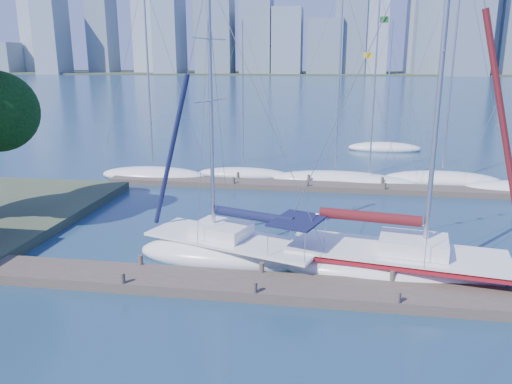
# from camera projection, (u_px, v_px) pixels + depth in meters

# --- Properties ---
(ground) EXTENTS (700.00, 700.00, 0.00)m
(ground) POSITION_uv_depth(u_px,v_px,m) (258.00, 291.00, 18.88)
(ground) COLOR #172C4A
(ground) RESTS_ON ground
(near_dock) EXTENTS (26.00, 2.00, 0.40)m
(near_dock) POSITION_uv_depth(u_px,v_px,m) (258.00, 287.00, 18.83)
(near_dock) COLOR #483D34
(near_dock) RESTS_ON ground
(far_dock) EXTENTS (30.00, 1.80, 0.36)m
(far_dock) POSITION_uv_depth(u_px,v_px,m) (323.00, 186.00, 33.82)
(far_dock) COLOR #483D34
(far_dock) RESTS_ON ground
(far_shore) EXTENTS (800.00, 100.00, 1.50)m
(far_shore) POSITION_uv_depth(u_px,v_px,m) (332.00, 73.00, 324.51)
(far_shore) COLOR #38472D
(far_shore) RESTS_ON ground
(sailboat_navy) EXTENTS (8.83, 5.33, 12.25)m
(sailboat_navy) POSITION_uv_depth(u_px,v_px,m) (233.00, 239.00, 21.69)
(sailboat_navy) COLOR white
(sailboat_navy) RESTS_ON ground
(sailboat_maroon) EXTENTS (9.62, 4.49, 15.75)m
(sailboat_maroon) POSITION_uv_depth(u_px,v_px,m) (397.00, 248.00, 20.01)
(sailboat_maroon) COLOR white
(sailboat_maroon) RESTS_ON ground
(bg_boat_0) EXTENTS (7.93, 2.59, 14.18)m
(bg_boat_0) POSITION_uv_depth(u_px,v_px,m) (154.00, 174.00, 36.84)
(bg_boat_0) COLOR white
(bg_boat_0) RESTS_ON ground
(bg_boat_1) EXTENTS (7.18, 3.40, 11.48)m
(bg_boat_1) POSITION_uv_depth(u_px,v_px,m) (243.00, 173.00, 37.54)
(bg_boat_1) COLOR white
(bg_boat_1) RESTS_ON ground
(bg_boat_2) EXTENTS (9.32, 4.37, 13.97)m
(bg_boat_2) POSITION_uv_depth(u_px,v_px,m) (335.00, 179.00, 35.65)
(bg_boat_2) COLOR white
(bg_boat_2) RESTS_ON ground
(bg_boat_3) EXTENTS (6.61, 2.43, 13.21)m
(bg_boat_3) POSITION_uv_depth(u_px,v_px,m) (369.00, 181.00, 34.90)
(bg_boat_3) COLOR white
(bg_boat_3) RESTS_ON ground
(bg_boat_4) EXTENTS (8.35, 3.34, 15.85)m
(bg_boat_4) POSITION_uv_depth(u_px,v_px,m) (442.00, 179.00, 35.45)
(bg_boat_4) COLOR white
(bg_boat_4) RESTS_ON ground
(bg_boat_7) EXTENTS (7.29, 5.05, 12.34)m
(bg_boat_7) POSITION_uv_depth(u_px,v_px,m) (384.00, 148.00, 48.33)
(bg_boat_7) COLOR white
(bg_boat_7) RESTS_ON ground
(skyline) EXTENTS (504.12, 51.31, 123.04)m
(skyline) POSITION_uv_depth(u_px,v_px,m) (373.00, 11.00, 284.00)
(skyline) COLOR gray
(skyline) RESTS_ON ground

